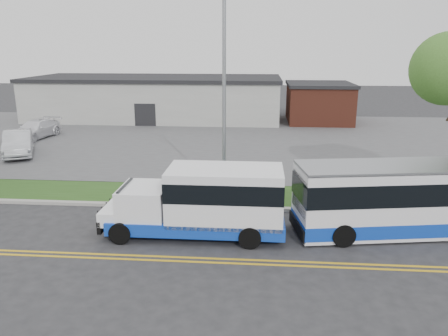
# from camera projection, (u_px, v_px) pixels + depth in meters

# --- Properties ---
(ground) EXTENTS (140.00, 140.00, 0.00)m
(ground) POSITION_uv_depth(u_px,v_px,m) (152.00, 216.00, 19.53)
(ground) COLOR #28282B
(ground) RESTS_ON ground
(lane_line_north) EXTENTS (70.00, 0.12, 0.01)m
(lane_line_north) POSITION_uv_depth(u_px,v_px,m) (127.00, 255.00, 15.83)
(lane_line_north) COLOR gold
(lane_line_north) RESTS_ON ground
(lane_line_south) EXTENTS (70.00, 0.12, 0.01)m
(lane_line_south) POSITION_uv_depth(u_px,v_px,m) (124.00, 259.00, 15.55)
(lane_line_south) COLOR gold
(lane_line_south) RESTS_ON ground
(curb) EXTENTS (80.00, 0.30, 0.15)m
(curb) POSITION_uv_depth(u_px,v_px,m) (158.00, 206.00, 20.57)
(curb) COLOR #9E9B93
(curb) RESTS_ON ground
(verge) EXTENTS (80.00, 3.30, 0.10)m
(verge) POSITION_uv_depth(u_px,v_px,m) (166.00, 194.00, 22.30)
(verge) COLOR #274818
(verge) RESTS_ON ground
(parking_lot) EXTENTS (80.00, 25.00, 0.10)m
(parking_lot) POSITION_uv_depth(u_px,v_px,m) (202.00, 138.00, 35.84)
(parking_lot) COLOR #4C4C4F
(parking_lot) RESTS_ON ground
(commercial_building) EXTENTS (25.40, 10.40, 4.35)m
(commercial_building) POSITION_uv_depth(u_px,v_px,m) (157.00, 98.00, 45.34)
(commercial_building) COLOR #9E9E99
(commercial_building) RESTS_ON ground
(brick_wing) EXTENTS (6.30, 7.30, 3.90)m
(brick_wing) POSITION_uv_depth(u_px,v_px,m) (319.00, 103.00, 43.14)
(brick_wing) COLOR brown
(brick_wing) RESTS_ON ground
(streetlight_near) EXTENTS (0.35, 1.53, 9.50)m
(streetlight_near) POSITION_uv_depth(u_px,v_px,m) (224.00, 92.00, 20.51)
(streetlight_near) COLOR gray
(streetlight_near) RESTS_ON verge
(shuttle_bus) EXTENTS (7.29, 2.48, 2.78)m
(shuttle_bus) POSITION_uv_depth(u_px,v_px,m) (207.00, 200.00, 17.19)
(shuttle_bus) COLOR #103CB3
(shuttle_bus) RESTS_ON ground
(transit_bus) EXTENTS (10.54, 3.99, 2.86)m
(transit_bus) POSITION_uv_depth(u_px,v_px,m) (423.00, 198.00, 17.51)
(transit_bus) COLOR white
(transit_bus) RESTS_ON ground
(parked_car_a) EXTENTS (3.79, 5.26, 1.65)m
(parked_car_a) POSITION_uv_depth(u_px,v_px,m) (18.00, 143.00, 29.88)
(parked_car_a) COLOR silver
(parked_car_a) RESTS_ON parking_lot
(parked_car_b) EXTENTS (2.74, 5.26, 1.46)m
(parked_car_b) POSITION_uv_depth(u_px,v_px,m) (36.00, 129.00, 35.47)
(parked_car_b) COLOR white
(parked_car_b) RESTS_ON parking_lot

